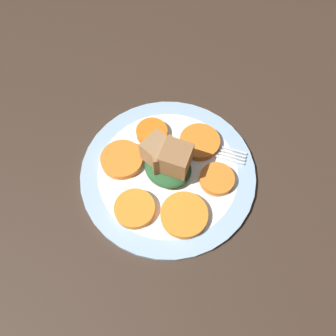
{
  "coord_description": "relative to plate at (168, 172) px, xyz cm",
  "views": [
    {
      "loc": [
        -16.03,
        18.66,
        51.7
      ],
      "look_at": [
        0.0,
        0.0,
        4.1
      ],
      "focal_mm": 35.0,
      "sensor_mm": 36.0,
      "label": 1
    }
  ],
  "objects": [
    {
      "name": "center_pile",
      "position": [
        0.37,
        -0.05,
        3.72
      ],
      "size": [
        8.2,
        7.19,
        6.63
      ],
      "color": "#235128",
      "rests_on": "plate"
    },
    {
      "name": "plate",
      "position": [
        0.0,
        0.0,
        0.0
      ],
      "size": [
        29.24,
        29.24,
        1.05
      ],
      "color": "#99B7D1",
      "rests_on": "table_slab"
    },
    {
      "name": "carrot_slice_4",
      "position": [
        -7.04,
        4.4,
        1.2
      ],
      "size": [
        7.35,
        7.35,
        1.24
      ],
      "primitive_type": "cylinder",
      "color": "orange",
      "rests_on": "plate"
    },
    {
      "name": "carrot_slice_2",
      "position": [
        7.03,
        3.67,
        1.2
      ],
      "size": [
        7.1,
        7.1,
        1.24
      ],
      "primitive_type": "cylinder",
      "color": "orange",
      "rests_on": "plate"
    },
    {
      "name": "fork",
      "position": [
        -0.62,
        -6.82,
        0.78
      ],
      "size": [
        17.42,
        8.61,
        0.4
      ],
      "rotation": [
        0.0,
        0.0,
        0.4
      ],
      "color": "silver",
      "rests_on": "plate"
    },
    {
      "name": "carrot_slice_3",
      "position": [
        -0.59,
        8.61,
        1.2
      ],
      "size": [
        6.37,
        6.37,
        1.24
      ],
      "primitive_type": "cylinder",
      "color": "orange",
      "rests_on": "plate"
    },
    {
      "name": "table_slab",
      "position": [
        0.0,
        0.0,
        -1.52
      ],
      "size": [
        120.0,
        120.0,
        2.0
      ],
      "primitive_type": "cube",
      "color": "#38281E",
      "rests_on": "ground"
    },
    {
      "name": "carrot_slice_0",
      "position": [
        -0.7,
        -7.56,
        1.2
      ],
      "size": [
        6.95,
        6.95,
        1.24
      ],
      "primitive_type": "cylinder",
      "color": "orange",
      "rests_on": "plate"
    },
    {
      "name": "carrot_slice_1",
      "position": [
        6.87,
        -3.65,
        1.2
      ],
      "size": [
        5.5,
        5.5,
        1.24
      ],
      "primitive_type": "cylinder",
      "color": "orange",
      "rests_on": "plate"
    },
    {
      "name": "carrot_slice_5",
      "position": [
        -7.22,
        -3.78,
        1.2
      ],
      "size": [
        5.67,
        5.67,
        1.24
      ],
      "primitive_type": "cylinder",
      "color": "orange",
      "rests_on": "plate"
    }
  ]
}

